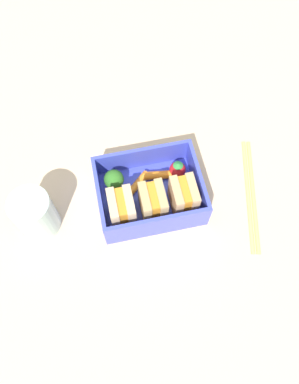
% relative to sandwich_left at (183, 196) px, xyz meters
% --- Properties ---
extents(ground_plane, '(1.20, 1.20, 0.02)m').
position_rel_sandwich_left_xyz_m(ground_plane, '(0.05, -0.02, -0.05)').
color(ground_plane, beige).
extents(bento_tray, '(0.16, 0.13, 0.01)m').
position_rel_sandwich_left_xyz_m(bento_tray, '(0.05, -0.02, -0.03)').
color(bento_tray, '#424ECC').
rests_on(bento_tray, ground_plane).
extents(bento_rim, '(0.16, 0.13, 0.05)m').
position_rel_sandwich_left_xyz_m(bento_rim, '(0.05, -0.02, -0.00)').
color(bento_rim, '#424ECC').
rests_on(bento_rim, bento_tray).
extents(sandwich_left, '(0.04, 0.05, 0.06)m').
position_rel_sandwich_left_xyz_m(sandwich_left, '(0.00, 0.00, 0.00)').
color(sandwich_left, tan).
rests_on(sandwich_left, bento_tray).
extents(sandwich_center_left, '(0.04, 0.05, 0.06)m').
position_rel_sandwich_left_xyz_m(sandwich_center_left, '(0.05, 0.00, 0.00)').
color(sandwich_center_left, tan).
rests_on(sandwich_center_left, bento_tray).
extents(sandwich_center, '(0.04, 0.05, 0.06)m').
position_rel_sandwich_left_xyz_m(sandwich_center, '(0.10, 0.00, 0.00)').
color(sandwich_center, '#DAB58B').
rests_on(sandwich_center, bento_tray).
extents(strawberry_far_left, '(0.03, 0.03, 0.03)m').
position_rel_sandwich_left_xyz_m(strawberry_far_left, '(-0.01, -0.06, -0.01)').
color(strawberry_far_left, red).
rests_on(strawberry_far_left, bento_tray).
extents(carrot_stick_far_left, '(0.05, 0.02, 0.01)m').
position_rel_sandwich_left_xyz_m(carrot_stick_far_left, '(0.03, -0.06, -0.02)').
color(carrot_stick_far_left, orange).
rests_on(carrot_stick_far_left, bento_tray).
extents(carrot_stick_left, '(0.05, 0.04, 0.01)m').
position_rel_sandwich_left_xyz_m(carrot_stick_left, '(0.07, -0.05, -0.02)').
color(carrot_stick_left, orange).
rests_on(carrot_stick_left, bento_tray).
extents(broccoli_floret, '(0.03, 0.03, 0.04)m').
position_rel_sandwich_left_xyz_m(broccoli_floret, '(0.10, -0.05, -0.00)').
color(broccoli_floret, '#85C26E').
rests_on(broccoli_floret, bento_tray).
extents(chopstick_pair, '(0.07, 0.20, 0.01)m').
position_rel_sandwich_left_xyz_m(chopstick_pair, '(-0.12, 0.00, -0.04)').
color(chopstick_pair, tan).
rests_on(chopstick_pair, ground_plane).
extents(drinking_glass, '(0.06, 0.06, 0.08)m').
position_rel_sandwich_left_xyz_m(drinking_glass, '(0.23, -0.02, -0.00)').
color(drinking_glass, silver).
rests_on(drinking_glass, ground_plane).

